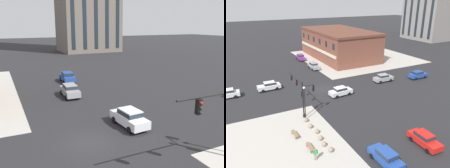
{
  "view_description": "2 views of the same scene",
  "coord_description": "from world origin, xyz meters",
  "views": [
    {
      "loc": [
        -6.23,
        -17.38,
        9.37
      ],
      "look_at": [
        3.28,
        2.73,
        3.94
      ],
      "focal_mm": 39.75,
      "sensor_mm": 36.0,
      "label": 1
    },
    {
      "loc": [
        38.9,
        -17.4,
        17.23
      ],
      "look_at": [
        7.37,
        -0.61,
        3.65
      ],
      "focal_mm": 36.35,
      "sensor_mm": 36.0,
      "label": 2
    }
  ],
  "objects": [
    {
      "name": "car_parked_curb",
      "position": [
        4.13,
        21.76,
        0.92
      ],
      "size": [
        2.0,
        4.45,
        1.68
      ],
      "color": "#23479E",
      "rests_on": "ground"
    },
    {
      "name": "sidewalk_corner_slab",
      "position": [
        16.0,
        -14.5,
        0.0
      ],
      "size": [
        20.0,
        19.0,
        0.02
      ],
      "primitive_type": "cube",
      "color": "#B7B2A8",
      "rests_on": "ground"
    },
    {
      "name": "car_main_northbound_near",
      "position": [
        -4.23,
        -17.44,
        0.92
      ],
      "size": [
        1.94,
        4.43,
        1.68
      ],
      "color": "silver",
      "rests_on": "ground"
    },
    {
      "name": "bollard_sphere_curb_a",
      "position": [
        10.64,
        -7.72,
        0.32
      ],
      "size": [
        0.64,
        0.64,
        0.64
      ],
      "primitive_type": "sphere",
      "color": "gray",
      "rests_on": "ground"
    },
    {
      "name": "car_cross_eastbound",
      "position": [
        22.93,
        3.26,
        0.92
      ],
      "size": [
        4.48,
        2.04,
        1.68
      ],
      "color": "red",
      "rests_on": "ground"
    },
    {
      "name": "bollard_sphere_curb_f",
      "position": [
        18.67,
        -7.6,
        0.32
      ],
      "size": [
        0.64,
        0.64,
        0.64
      ],
      "primitive_type": "sphere",
      "color": "gray",
      "rests_on": "ground"
    },
    {
      "name": "bench_mid_block",
      "position": [
        17.09,
        -9.62,
        0.33
      ],
      "size": [
        1.81,
        0.5,
        0.49
      ],
      "color": "#8E6B4C",
      "rests_on": "ground"
    },
    {
      "name": "bollard_sphere_curb_c",
      "position": [
        14.23,
        -7.48,
        0.32
      ],
      "size": [
        0.64,
        0.64,
        0.64
      ],
      "primitive_type": "sphere",
      "color": "gray",
      "rests_on": "ground"
    },
    {
      "name": "traffic_signal_main",
      "position": [
        7.76,
        -7.3,
        3.84
      ],
      "size": [
        7.11,
        2.09,
        5.81
      ],
      "color": "black",
      "rests_on": "ground"
    },
    {
      "name": "bench_near_signal",
      "position": [
        13.49,
        -10.35,
        0.33
      ],
      "size": [
        1.82,
        0.57,
        0.49
      ],
      "color": "#8E6B4C",
      "rests_on": "ground"
    },
    {
      "name": "storefront_block_near_corner",
      "position": [
        -21.88,
        15.23,
        4.18
      ],
      "size": [
        26.28,
        14.87,
        8.34
      ],
      "color": "brown",
      "rests_on": "ground"
    },
    {
      "name": "car_main_southbound_near",
      "position": [
        2.2,
        13.38,
        0.92
      ],
      "size": [
        1.98,
        4.44,
        1.68
      ],
      "color": "#99999E",
      "rests_on": "ground"
    },
    {
      "name": "bollard_sphere_curb_b",
      "position": [
        12.54,
        -7.78,
        0.32
      ],
      "size": [
        0.64,
        0.64,
        0.64
      ],
      "primitive_type": "sphere",
      "color": "gray",
      "rests_on": "ground"
    },
    {
      "name": "ground_plane",
      "position": [
        0.0,
        0.0,
        0.0
      ],
      "size": [
        320.0,
        320.0,
        0.0
      ],
      "primitive_type": "plane",
      "color": "#262628"
    },
    {
      "name": "sidewalk_far_corner",
      "position": [
        -20.0,
        20.0,
        0.0
      ],
      "size": [
        32.0,
        32.0,
        0.02
      ],
      "primitive_type": "cube",
      "color": "#B7B2A8",
      "rests_on": "ground"
    },
    {
      "name": "street_lamp_corner_near",
      "position": [
        10.0,
        -7.55,
        3.37
      ],
      "size": [
        0.36,
        0.36,
        5.37
      ],
      "color": "black",
      "rests_on": "ground"
    },
    {
      "name": "car_main_mid",
      "position": [
        4.49,
        1.48,
        0.92
      ],
      "size": [
        2.1,
        4.5,
        1.68
      ],
      "color": "silver",
      "rests_on": "ground"
    },
    {
      "name": "car_cross_westbound",
      "position": [
        23.35,
        -3.13,
        0.92
      ],
      "size": [
        4.42,
        1.94,
        1.68
      ],
      "color": "#23479E",
      "rests_on": "ground"
    },
    {
      "name": "bollard_sphere_curb_d",
      "position": [
        15.88,
        -7.71,
        0.32
      ],
      "size": [
        0.64,
        0.64,
        0.64
      ],
      "primitive_type": "sphere",
      "color": "gray",
      "rests_on": "ground"
    },
    {
      "name": "car_cross_far",
      "position": [
        -24.17,
        3.65,
        0.92
      ],
      "size": [
        4.52,
        2.13,
        1.68
      ],
      "color": "#7A3389",
      "rests_on": "ground"
    },
    {
      "name": "pedestrian_at_curb",
      "position": [
        19.19,
        -9.76,
        0.89
      ],
      "size": [
        0.27,
        0.54,
        1.56
      ],
      "color": "gray",
      "rests_on": "ground"
    },
    {
      "name": "car_main_southbound_far",
      "position": [
        -4.61,
        -9.77,
        0.92
      ],
      "size": [
        1.98,
        4.44,
        1.68
      ],
      "color": "silver",
      "rests_on": "ground"
    },
    {
      "name": "car_main_northbound_far",
      "position": [
        -13.86,
        3.57,
        0.92
      ],
      "size": [
        4.4,
        1.9,
        1.68
      ],
      "color": "#99999E",
      "rests_on": "ground"
    },
    {
      "name": "bollard_sphere_curb_e",
      "position": [
        17.29,
        -7.85,
        0.32
      ],
      "size": [
        0.64,
        0.64,
        0.64
      ],
      "primitive_type": "sphere",
      "color": "gray",
      "rests_on": "ground"
    }
  ]
}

